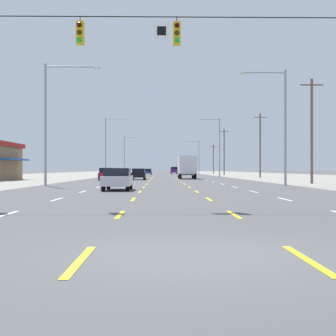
{
  "coord_description": "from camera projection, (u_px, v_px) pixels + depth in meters",
  "views": [
    {
      "loc": [
        -0.53,
        -7.99,
        1.41
      ],
      "look_at": [
        0.53,
        54.33,
        1.52
      ],
      "focal_mm": 52.28,
      "sensor_mm": 36.0,
      "label": 1
    }
  ],
  "objects": [
    {
      "name": "sedan_inner_left_far",
      "position": [
        148.0,
        172.0,
        118.85
      ],
      "size": [
        1.8,
        4.5,
        1.46
      ],
      "color": "navy",
      "rests_on": "ground"
    },
    {
      "name": "utility_pole_right_row_1",
      "position": [
        260.0,
        144.0,
        78.7
      ],
      "size": [
        2.2,
        0.26,
        10.34
      ],
      "color": "brown",
      "rests_on": "ground"
    },
    {
      "name": "hatchback_far_left_near",
      "position": [
        107.0,
        174.0,
        60.75
      ],
      "size": [
        1.72,
        3.9,
        1.54
      ],
      "color": "maroon",
      "rests_on": "ground"
    },
    {
      "name": "lot_apron_right",
      "position": [
        326.0,
        178.0,
        74.41
      ],
      "size": [
        28.0,
        440.0,
        0.01
      ],
      "primitive_type": "cube",
      "color": "gray",
      "rests_on": "ground"
    },
    {
      "name": "streetlight_right_row_1",
      "position": [
        217.0,
        143.0,
        87.19
      ],
      "size": [
        4.01,
        0.26,
        10.47
      ],
      "color": "gray",
      "rests_on": "ground"
    },
    {
      "name": "suv_inner_right_farther",
      "position": [
        174.0,
        170.0,
        135.63
      ],
      "size": [
        1.98,
        4.9,
        1.98
      ],
      "color": "#4C196B",
      "rests_on": "ground"
    },
    {
      "name": "streetlight_left_row_1",
      "position": [
        108.0,
        143.0,
        86.86
      ],
      "size": [
        4.0,
        0.26,
        10.58
      ],
      "color": "gray",
      "rests_on": "ground"
    },
    {
      "name": "streetlight_left_row_2",
      "position": [
        126.0,
        153.0,
        132.6
      ],
      "size": [
        3.83,
        0.26,
        10.22
      ],
      "color": "gray",
      "rests_on": "ground"
    },
    {
      "name": "ground_plane",
      "position": [
        163.0,
        178.0,
        73.99
      ],
      "size": [
        572.0,
        572.0,
        0.0
      ],
      "primitive_type": "plane",
      "color": "#4C4C4F"
    },
    {
      "name": "utility_pole_right_row_2",
      "position": [
        224.0,
        151.0,
        110.14
      ],
      "size": [
        2.2,
        0.26,
        10.42
      ],
      "color": "brown",
      "rests_on": "ground"
    },
    {
      "name": "streetlight_left_row_0",
      "position": [
        51.0,
        115.0,
        41.12
      ],
      "size": [
        4.72,
        0.26,
        10.28
      ],
      "color": "gray",
      "rests_on": "ground"
    },
    {
      "name": "sedan_inner_left_mid",
      "position": [
        139.0,
        174.0,
        63.46
      ],
      "size": [
        1.8,
        4.5,
        1.46
      ],
      "color": "black",
      "rests_on": "ground"
    },
    {
      "name": "utility_pole_right_row_0",
      "position": [
        312.0,
        129.0,
        47.08
      ],
      "size": [
        2.2,
        0.26,
        10.11
      ],
      "color": "brown",
      "rests_on": "ground"
    },
    {
      "name": "streetlight_right_row_2",
      "position": [
        197.0,
        155.0,
        132.93
      ],
      "size": [
        3.94,
        0.26,
        9.14
      ],
      "color": "gray",
      "rests_on": "ground"
    },
    {
      "name": "lane_markings",
      "position": [
        162.0,
        175.0,
        112.48
      ],
      "size": [
        10.64,
        227.6,
        0.01
      ],
      "color": "white",
      "rests_on": "ground"
    },
    {
      "name": "utility_pole_right_row_3",
      "position": [
        213.0,
        159.0,
        139.96
      ],
      "size": [
        2.2,
        0.26,
        8.37
      ],
      "color": "brown",
      "rests_on": "ground"
    },
    {
      "name": "streetlight_right_row_0",
      "position": [
        281.0,
        119.0,
        41.44
      ],
      "size": [
        4.04,
        0.26,
        9.83
      ],
      "color": "gray",
      "rests_on": "ground"
    },
    {
      "name": "box_truck_inner_right_midfar",
      "position": [
        187.0,
        166.0,
        69.59
      ],
      "size": [
        2.4,
        7.2,
        3.23
      ],
      "color": "silver",
      "rests_on": "ground"
    },
    {
      "name": "sedan_inner_left_nearest",
      "position": [
        118.0,
        179.0,
        32.28
      ],
      "size": [
        1.8,
        4.5,
        1.46
      ],
      "color": "silver",
      "rests_on": "ground"
    },
    {
      "name": "signal_span_wire",
      "position": [
        154.0,
        83.0,
        19.81
      ],
      "size": [
        25.27,
        0.53,
        8.51
      ],
      "color": "brown",
      "rests_on": "ground"
    }
  ]
}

